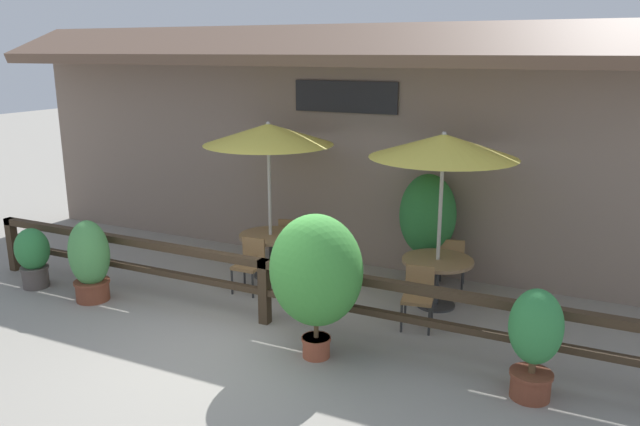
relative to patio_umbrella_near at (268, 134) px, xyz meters
The scene contains 16 objects.
ground_plane 3.79m from the patio_umbrella_near, 72.17° to the right, with size 60.00×60.00×0.00m, color gray.
building_facade 1.64m from the patio_umbrella_near, 56.80° to the left, with size 14.28×1.49×4.23m.
patio_railing 2.60m from the patio_umbrella_near, 62.51° to the right, with size 10.40×0.14×0.95m.
patio_umbrella_near is the anchor object (origin of this frame).
dining_table_near 1.85m from the patio_umbrella_near, 63.43° to the right, with size 1.07×1.07×0.75m.
chair_near_streetside 2.10m from the patio_umbrella_near, 86.60° to the right, with size 0.43×0.43×0.86m.
chair_near_wallside 2.10m from the patio_umbrella_near, 89.74° to the left, with size 0.51×0.51×0.86m.
patio_umbrella_middle 2.91m from the patio_umbrella_near, ahead, with size 2.14×2.14×2.66m.
dining_table_middle 3.45m from the patio_umbrella_near, ahead, with size 1.07×1.07×0.75m.
chair_middle_streetside 3.59m from the patio_umbrella_near, 16.70° to the right, with size 0.49×0.49×0.86m.
chair_middle_wallside 3.61m from the patio_umbrella_near, 15.09° to the left, with size 0.49×0.49×0.86m.
potted_plant_entrance_palm 3.30m from the patio_umbrella_near, 49.10° to the right, with size 1.18×1.06×1.87m.
potted_plant_small_flowering 5.33m from the patio_umbrella_near, 24.92° to the right, with size 0.58×0.53×1.29m.
potted_plant_tall_tropical 4.32m from the patio_umbrella_near, 146.68° to the right, with size 0.57×0.52×1.00m.
potted_plant_corner_fern 3.42m from the patio_umbrella_near, 132.72° to the right, with size 0.65×0.58×1.28m.
potted_plant_broad_leaf 2.93m from the patio_umbrella_near, 17.77° to the left, with size 0.93×0.83×1.86m.
Camera 1 is at (4.27, -6.02, 3.77)m, focal length 35.00 mm.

